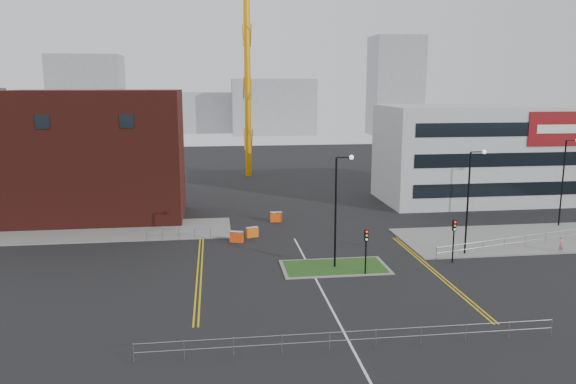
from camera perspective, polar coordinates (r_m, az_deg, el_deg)
ground at (r=38.28m, az=4.36°, el=-11.60°), size 200.00×200.00×0.00m
pavement_left at (r=59.75m, az=-19.46°, el=-3.83°), size 28.00×8.00×0.12m
pavement_right at (r=58.65m, az=22.97°, el=-4.36°), size 24.00×10.00×0.12m
island_kerb at (r=45.99m, az=4.76°, el=-7.63°), size 8.60×4.60×0.08m
grass_island at (r=45.99m, az=4.76°, el=-7.60°), size 8.00×4.00×0.12m
brick_building at (r=64.93m, az=-21.35°, el=3.29°), size 24.20×10.07×14.24m
office_block at (r=74.98m, az=19.06°, el=3.72°), size 25.00×12.20×12.00m
streetlamp_island at (r=44.62m, az=5.14°, el=-1.06°), size 1.46×0.36×9.18m
streetlamp_right_near at (r=50.41m, az=18.07°, el=-0.17°), size 1.46×0.36×9.18m
streetlamp_right_far at (r=64.20m, az=26.33°, el=1.53°), size 1.46×0.36×9.18m
traffic_light_island at (r=43.84m, az=7.94°, el=-5.17°), size 0.28×0.33×3.65m
traffic_light_right at (r=48.32m, az=16.51°, el=-4.01°), size 0.28×0.33×3.65m
railing_front at (r=32.62m, az=6.61°, el=-14.31°), size 24.05×0.05×1.10m
railing_left at (r=54.49m, az=-11.05°, el=-4.05°), size 6.05×0.05×1.10m
railing_right at (r=55.65m, az=22.98°, el=-4.39°), size 19.05×5.05×1.10m
centre_line at (r=40.10m, az=3.76°, el=-10.52°), size 0.15×30.00×0.01m
yellow_left_a at (r=46.94m, az=-9.13°, el=-7.39°), size 0.12×24.00×0.01m
yellow_left_b at (r=46.93m, az=-8.76°, el=-7.38°), size 0.12×24.00×0.01m
yellow_right_a at (r=46.35m, az=14.48°, el=-7.85°), size 0.12×20.00×0.01m
yellow_right_b at (r=46.46m, az=14.83°, el=-7.82°), size 0.12×20.00×0.01m
skyline_a at (r=158.00m, az=-19.68°, el=9.00°), size 18.00×12.00×22.00m
skyline_b at (r=165.62m, az=-1.51°, el=8.65°), size 24.00×12.00×16.00m
skyline_c at (r=167.97m, az=10.84°, el=10.54°), size 14.00×12.00×28.00m
skyline_d at (r=174.78m, az=-7.79°, el=8.02°), size 30.00×12.00×12.00m
pedestrian at (r=54.90m, az=26.01°, el=-4.83°), size 0.64×0.48×1.56m
barrier_left at (r=53.05m, az=-5.25°, el=-4.50°), size 1.30×0.76×1.04m
barrier_mid at (r=54.60m, az=-3.67°, el=-4.06°), size 1.26×0.79×1.00m
barrier_right at (r=60.46m, az=-1.21°, el=-2.51°), size 1.30×0.44×1.09m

